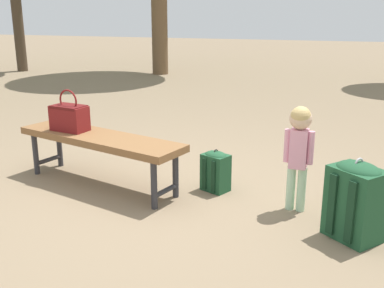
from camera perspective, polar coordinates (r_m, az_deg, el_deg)
The scene contains 6 objects.
ground_plane at distance 3.80m, azimuth -3.77°, elevation -6.82°, with size 40.00×40.00×0.00m, color #7F6B51.
park_bench at distance 4.05m, azimuth -11.29°, elevation 0.29°, with size 1.65×0.84×0.45m.
handbag at distance 4.22m, azimuth -14.85°, elevation 3.28°, with size 0.35×0.24×0.37m.
child_standing at distance 3.51m, azimuth 13.04°, elevation 0.16°, with size 0.22×0.17×0.81m.
backpack_large at distance 3.26m, azimuth 19.48°, elevation -6.37°, with size 0.42×0.41×0.57m.
backpack_small at distance 3.91m, azimuth 2.93°, elevation -3.21°, with size 0.26×0.24×0.37m.
Camera 1 is at (1.27, -3.25, 1.49)m, focal length 43.35 mm.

